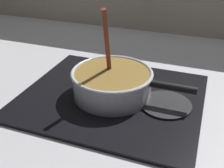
{
  "coord_description": "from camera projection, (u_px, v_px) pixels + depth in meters",
  "views": [
    {
      "loc": [
        0.25,
        -0.62,
        0.47
      ],
      "look_at": [
        -0.01,
        0.09,
        0.05
      ],
      "focal_mm": 44.31,
      "sensor_mm": 36.0,
      "label": 1
    }
  ],
  "objects": [
    {
      "name": "burner_ring",
      "position": [
        112.0,
        94.0,
        0.88
      ],
      "size": [
        0.2,
        0.2,
        0.01
      ],
      "primitive_type": "torus",
      "color": "#592D0C",
      "rests_on": "hob_plate"
    },
    {
      "name": "hob_plate",
      "position": [
        112.0,
        96.0,
        0.88
      ],
      "size": [
        0.56,
        0.48,
        0.01
      ],
      "primitive_type": "cube",
      "color": "black",
      "rests_on": "ground"
    },
    {
      "name": "ground",
      "position": [
        105.0,
        119.0,
        0.82
      ],
      "size": [
        2.4,
        1.6,
        0.04
      ],
      "primitive_type": "cube",
      "color": "#B7B7BC"
    },
    {
      "name": "spare_burner",
      "position": [
        166.0,
        104.0,
        0.83
      ],
      "size": [
        0.15,
        0.15,
        0.01
      ],
      "primitive_type": "cylinder",
      "color": "#262628",
      "rests_on": "hob_plate"
    },
    {
      "name": "cooking_pan",
      "position": [
        112.0,
        82.0,
        0.86
      ],
      "size": [
        0.38,
        0.25,
        0.28
      ],
      "color": "silver",
      "rests_on": "hob_plate"
    }
  ]
}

